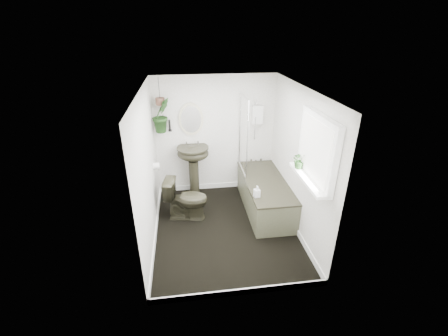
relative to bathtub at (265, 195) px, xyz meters
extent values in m
cube|color=black|center=(-0.80, -0.50, -0.30)|extent=(2.30, 2.80, 0.02)
cube|color=white|center=(-0.80, -0.50, 2.02)|extent=(2.30, 2.80, 0.02)
cube|color=white|center=(-0.80, 0.91, 0.86)|extent=(2.30, 0.02, 2.30)
cube|color=white|center=(-0.80, -1.91, 0.86)|extent=(2.30, 0.02, 2.30)
cube|color=white|center=(-1.96, -0.50, 0.86)|extent=(0.02, 2.80, 2.30)
cube|color=white|center=(0.36, -0.50, 0.86)|extent=(0.02, 2.80, 2.30)
cube|color=white|center=(-0.80, -0.50, -0.24)|extent=(2.30, 2.80, 0.10)
cube|color=white|center=(0.00, 0.84, 1.26)|extent=(0.20, 0.10, 0.35)
ellipsoid|color=beige|center=(-1.25, 0.87, 1.21)|extent=(0.46, 0.03, 0.62)
cylinder|color=black|center=(-1.65, 0.86, 1.11)|extent=(0.04, 0.04, 0.22)
cylinder|color=white|center=(-1.90, 0.20, 0.61)|extent=(0.11, 0.11, 0.11)
cube|color=white|center=(0.29, -1.20, 1.36)|extent=(0.08, 1.00, 0.90)
cube|color=white|center=(0.22, -1.20, 0.94)|extent=(0.18, 1.00, 0.04)
cube|color=white|center=(0.24, -1.20, 1.36)|extent=(0.01, 0.86, 0.76)
imported|color=black|center=(-1.42, -0.08, 0.08)|extent=(0.79, 0.54, 0.74)
imported|color=black|center=(0.20, -0.90, 1.08)|extent=(0.24, 0.21, 0.24)
imported|color=black|center=(-1.77, 0.70, 1.36)|extent=(0.43, 0.42, 0.61)
imported|color=black|center=(-0.29, -0.51, 0.39)|extent=(0.10, 0.11, 0.20)
cylinder|color=brown|center=(-1.77, 0.70, 1.60)|extent=(0.16, 0.16, 0.12)
camera|label=1|loc=(-1.38, -4.55, 2.81)|focal=24.00mm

